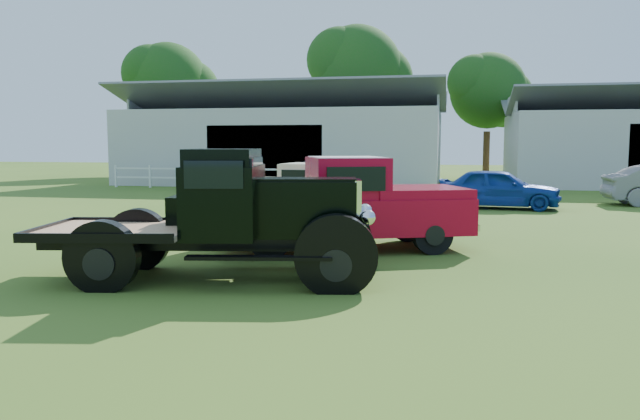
% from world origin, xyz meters
% --- Properties ---
extents(ground, '(120.00, 120.00, 0.00)m').
position_xyz_m(ground, '(0.00, 0.00, 0.00)').
color(ground, '#375B1A').
extents(shed_left, '(18.80, 10.20, 5.60)m').
position_xyz_m(shed_left, '(-7.00, 26.00, 2.80)').
color(shed_left, '#AAAAAA').
rests_on(shed_left, ground).
extents(fence_rail, '(14.20, 0.16, 1.20)m').
position_xyz_m(fence_rail, '(-8.00, 20.00, 0.60)').
color(fence_rail, white).
rests_on(fence_rail, ground).
extents(tree_a, '(6.30, 6.30, 10.50)m').
position_xyz_m(tree_a, '(-18.00, 33.00, 5.25)').
color(tree_a, '#2B4B1B').
rests_on(tree_a, ground).
extents(tree_b, '(6.90, 6.90, 11.50)m').
position_xyz_m(tree_b, '(-4.00, 34.00, 5.75)').
color(tree_b, '#2B4B1B').
rests_on(tree_b, ground).
extents(tree_c, '(5.40, 5.40, 9.00)m').
position_xyz_m(tree_c, '(5.00, 33.00, 4.50)').
color(tree_c, '#2B4B1B').
rests_on(tree_c, ground).
extents(vintage_flatbed, '(5.98, 3.22, 2.25)m').
position_xyz_m(vintage_flatbed, '(-1.20, -0.60, 1.12)').
color(vintage_flatbed, black).
rests_on(vintage_flatbed, ground).
extents(red_pickup, '(6.09, 4.12, 2.07)m').
position_xyz_m(red_pickup, '(0.34, 2.83, 1.04)').
color(red_pickup, '#AE0522').
rests_on(red_pickup, ground).
extents(white_pickup, '(4.90, 2.29, 1.74)m').
position_xyz_m(white_pickup, '(-1.39, 6.75, 0.87)').
color(white_pickup, '#ECEABE').
rests_on(white_pickup, ground).
extents(misc_car_blue, '(4.44, 2.16, 1.46)m').
position_xyz_m(misc_car_blue, '(4.39, 12.70, 0.73)').
color(misc_car_blue, navy).
rests_on(misc_car_blue, ground).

